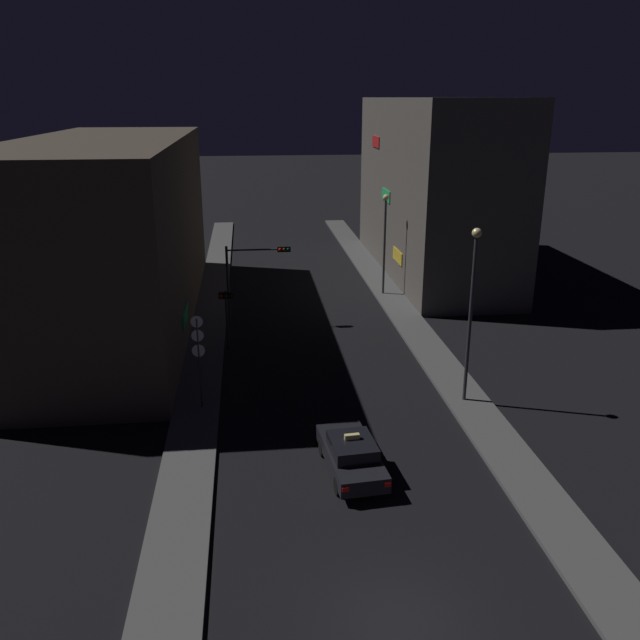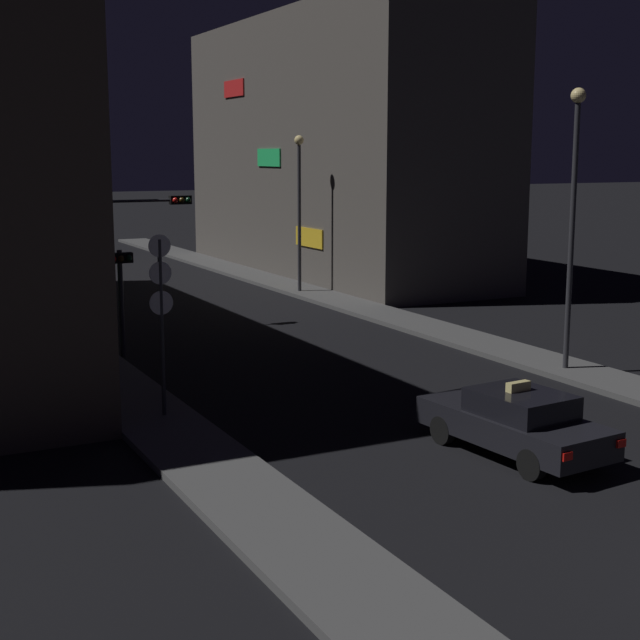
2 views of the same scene
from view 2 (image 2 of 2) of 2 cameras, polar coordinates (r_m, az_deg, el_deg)
sidewalk_left at (r=37.32m, az=-17.12°, el=0.09°), size 2.06×61.68×0.17m
sidewalk_right at (r=41.23m, az=0.13°, el=1.47°), size 2.06×61.68×0.17m
building_facade_right at (r=50.00m, az=0.81°, el=10.61°), size 7.48×23.36×13.39m
taxi at (r=20.18m, az=11.94°, el=-6.16°), size 2.19×4.59×1.62m
traffic_light_overhead at (r=33.96m, az=-11.66°, el=5.35°), size 3.94×0.42×4.94m
traffic_light_left_kerb at (r=29.54m, az=-12.19°, el=2.42°), size 0.80×0.42×3.40m
sign_pole_left at (r=22.09m, az=-9.76°, el=0.74°), size 0.57×0.10×4.33m
street_lamp_near_block at (r=27.42m, az=15.35°, el=7.24°), size 0.43×0.43×8.00m
street_lamp_far_block at (r=41.96m, az=-1.29°, el=7.78°), size 0.43×0.43×7.00m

